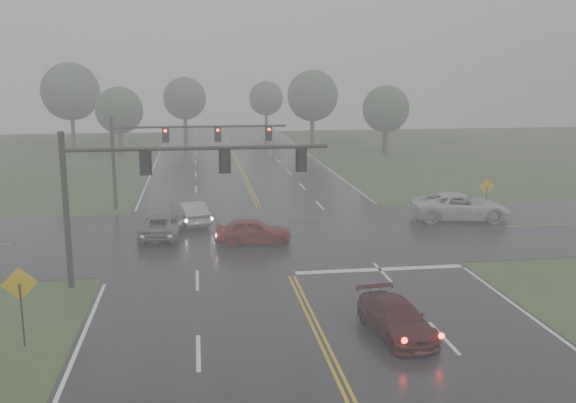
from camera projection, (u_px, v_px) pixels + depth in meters
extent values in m
cube|color=black|center=(276.00, 244.00, 36.66)|extent=(18.00, 160.00, 0.02)
cube|color=black|center=(272.00, 235.00, 38.60)|extent=(120.00, 14.00, 0.02)
cube|color=white|center=(380.00, 270.00, 31.85)|extent=(8.50, 0.50, 0.01)
imported|color=#3B0A0C|center=(396.00, 335.00, 24.03)|extent=(2.39, 4.65, 1.29)
imported|color=maroon|center=(253.00, 244.00, 36.64)|extent=(4.48, 2.14, 1.48)
imported|color=#9D9FA4|center=(191.00, 224.00, 41.38)|extent=(2.67, 4.74, 1.48)
imported|color=slate|center=(163.00, 237.00, 38.24)|extent=(2.77, 5.22, 1.40)
imported|color=silver|center=(460.00, 220.00, 42.51)|extent=(6.75, 3.75, 1.79)
cylinder|color=black|center=(66.00, 211.00, 28.60)|extent=(0.28, 0.28, 7.13)
cylinder|color=black|center=(62.00, 149.00, 28.05)|extent=(0.18, 0.18, 0.79)
cylinder|color=black|center=(198.00, 148.00, 28.88)|extent=(11.84, 0.18, 0.18)
cube|color=black|center=(145.00, 162.00, 28.67)|extent=(0.34, 0.28, 1.04)
cube|color=black|center=(146.00, 162.00, 28.83)|extent=(0.54, 0.03, 1.24)
cube|color=black|center=(225.00, 161.00, 29.17)|extent=(0.34, 0.28, 1.04)
cube|color=black|center=(225.00, 160.00, 29.32)|extent=(0.54, 0.03, 1.24)
cube|color=black|center=(302.00, 159.00, 29.66)|extent=(0.34, 0.28, 1.04)
cube|color=black|center=(301.00, 159.00, 29.82)|extent=(0.54, 0.03, 1.24)
cylinder|color=black|center=(114.00, 163.00, 45.35)|extent=(0.26, 0.26, 6.58)
cylinder|color=black|center=(112.00, 127.00, 44.84)|extent=(0.16, 0.16, 0.73)
cylinder|color=black|center=(200.00, 127.00, 45.71)|extent=(12.32, 0.16, 0.16)
cube|color=black|center=(166.00, 135.00, 45.48)|extent=(0.31, 0.26, 0.96)
cube|color=black|center=(166.00, 135.00, 45.62)|extent=(0.50, 0.03, 1.14)
cylinder|color=#FF0C05|center=(165.00, 131.00, 45.27)|extent=(0.20, 0.05, 0.20)
cube|color=black|center=(218.00, 134.00, 45.99)|extent=(0.31, 0.26, 0.96)
cube|color=black|center=(218.00, 134.00, 46.13)|extent=(0.50, 0.03, 1.14)
cylinder|color=#FF0C05|center=(218.00, 130.00, 45.79)|extent=(0.20, 0.05, 0.20)
cube|color=black|center=(269.00, 133.00, 46.51)|extent=(0.31, 0.26, 0.96)
cube|color=black|center=(269.00, 133.00, 46.65)|extent=(0.50, 0.03, 1.14)
cylinder|color=#FF0C05|center=(269.00, 129.00, 46.30)|extent=(0.20, 0.05, 0.20)
cylinder|color=black|center=(22.00, 315.00, 22.82)|extent=(0.08, 0.08, 2.34)
cube|color=gold|center=(20.00, 284.00, 22.62)|extent=(1.21, 0.28, 1.23)
cylinder|color=black|center=(486.00, 203.00, 42.69)|extent=(0.07, 0.07, 2.20)
cube|color=gold|center=(487.00, 186.00, 42.50)|extent=(1.15, 0.14, 1.15)
cylinder|color=#2D231D|center=(121.00, 142.00, 74.60)|extent=(0.50, 0.50, 3.05)
sphere|color=#3F5236|center=(119.00, 110.00, 73.85)|extent=(5.43, 5.43, 5.43)
cylinder|color=#2D231D|center=(312.00, 131.00, 85.08)|extent=(0.57, 0.57, 3.78)
sphere|color=#3F5236|center=(313.00, 96.00, 84.15)|extent=(6.71, 6.71, 6.71)
cylinder|color=#2D231D|center=(186.00, 128.00, 91.90)|extent=(0.59, 0.59, 3.40)
sphere|color=#3F5236|center=(185.00, 98.00, 91.06)|extent=(6.05, 6.05, 6.05)
cylinder|color=#2D231D|center=(385.00, 141.00, 75.91)|extent=(0.63, 0.63, 3.09)
sphere|color=#3F5236|center=(386.00, 109.00, 75.15)|extent=(5.50, 5.50, 5.50)
cylinder|color=#2D231D|center=(73.00, 131.00, 82.65)|extent=(0.52, 0.52, 4.13)
sphere|color=#3F5236|center=(71.00, 92.00, 81.64)|extent=(7.35, 7.35, 7.35)
cylinder|color=#2D231D|center=(266.00, 122.00, 103.90)|extent=(0.50, 0.50, 3.11)
sphere|color=#3F5236|center=(266.00, 98.00, 103.14)|extent=(5.53, 5.53, 5.53)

